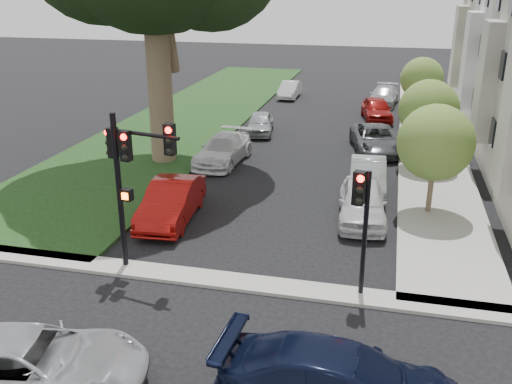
% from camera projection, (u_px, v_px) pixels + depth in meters
% --- Properties ---
extents(ground, '(140.00, 140.00, 0.00)m').
position_uv_depth(ground, '(215.00, 318.00, 16.24)').
color(ground, black).
rests_on(ground, ground).
extents(grass_strip, '(8.00, 44.00, 0.12)m').
position_uv_depth(grass_strip, '(195.00, 115.00, 40.02)').
color(grass_strip, black).
rests_on(grass_strip, ground).
extents(sidewalk_right, '(3.50, 44.00, 0.12)m').
position_uv_depth(sidewalk_right, '(427.00, 127.00, 36.56)').
color(sidewalk_right, '#A9A69F').
rests_on(sidewalk_right, ground).
extents(sidewalk_cross, '(60.00, 1.00, 0.12)m').
position_uv_depth(sidewalk_cross, '(234.00, 282.00, 18.04)').
color(sidewalk_cross, '#A9A69F').
rests_on(sidewalk_cross, ground).
extents(small_tree_a, '(3.03, 3.03, 4.54)m').
position_uv_depth(small_tree_a, '(436.00, 143.00, 22.32)').
color(small_tree_a, brown).
rests_on(small_tree_a, ground).
extents(small_tree_b, '(2.97, 2.97, 4.46)m').
position_uv_depth(small_tree_b, '(429.00, 110.00, 28.11)').
color(small_tree_b, brown).
rests_on(small_tree_b, ground).
extents(small_tree_c, '(2.82, 2.82, 4.23)m').
position_uv_depth(small_tree_c, '(422.00, 79.00, 37.63)').
color(small_tree_c, brown).
rests_on(small_tree_c, ground).
extents(traffic_signal_main, '(2.57, 0.71, 5.24)m').
position_uv_depth(traffic_signal_main, '(130.00, 165.00, 17.74)').
color(traffic_signal_main, black).
rests_on(traffic_signal_main, ground).
extents(traffic_signal_secondary, '(0.54, 0.43, 4.00)m').
position_uv_depth(traffic_signal_secondary, '(362.00, 211.00, 16.41)').
color(traffic_signal_secondary, black).
rests_on(traffic_signal_secondary, ground).
extents(car_cross_near, '(5.80, 3.49, 1.51)m').
position_uv_depth(car_cross_near, '(30.00, 364.00, 13.12)').
color(car_cross_near, '#999BA0').
rests_on(car_cross_near, ground).
extents(car_parked_0, '(2.20, 4.68, 1.55)m').
position_uv_depth(car_parked_0, '(362.00, 202.00, 22.49)').
color(car_parked_0, silver).
rests_on(car_parked_0, ground).
extents(car_parked_1, '(1.79, 4.53, 1.47)m').
position_uv_depth(car_parked_1, '(368.00, 176.00, 25.54)').
color(car_parked_1, '#999BA0').
rests_on(car_parked_1, ground).
extents(car_parked_2, '(3.33, 5.49, 1.42)m').
position_uv_depth(car_parked_2, '(376.00, 139.00, 31.51)').
color(car_parked_2, '#3F4247').
rests_on(car_parked_2, ground).
extents(car_parked_3, '(2.55, 4.66, 1.50)m').
position_uv_depth(car_parked_3, '(377.00, 109.00, 38.50)').
color(car_parked_3, maroon).
rests_on(car_parked_3, ground).
extents(car_parked_4, '(2.41, 4.95, 1.39)m').
position_uv_depth(car_parked_4, '(383.00, 96.00, 43.08)').
color(car_parked_4, '#999BA0').
rests_on(car_parked_4, ground).
extents(car_parked_5, '(2.10, 4.96, 1.59)m').
position_uv_depth(car_parked_5, '(171.00, 202.00, 22.49)').
color(car_parked_5, maroon).
rests_on(car_parked_5, ground).
extents(car_parked_6, '(2.32, 5.06, 1.43)m').
position_uv_depth(car_parked_6, '(223.00, 150.00, 29.54)').
color(car_parked_6, silver).
rests_on(car_parked_6, ground).
extents(car_parked_7, '(2.15, 4.05, 1.31)m').
position_uv_depth(car_parked_7, '(260.00, 123.00, 35.19)').
color(car_parked_7, '#999BA0').
rests_on(car_parked_7, ground).
extents(car_parked_9, '(1.41, 3.90, 1.28)m').
position_uv_depth(car_parked_9, '(290.00, 90.00, 45.72)').
color(car_parked_9, silver).
rests_on(car_parked_9, ground).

